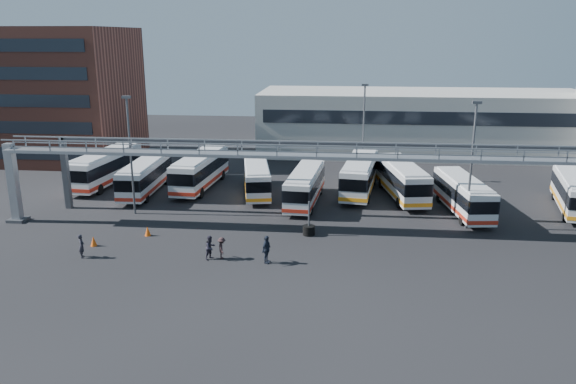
# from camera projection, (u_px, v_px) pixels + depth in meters

# --- Properties ---
(ground) EXTENTS (140.00, 140.00, 0.00)m
(ground) POSITION_uv_depth(u_px,v_px,m) (312.00, 255.00, 39.78)
(ground) COLOR black
(ground) RESTS_ON ground
(gantry) EXTENTS (51.40, 5.15, 7.10)m
(gantry) POSITION_uv_depth(u_px,v_px,m) (318.00, 161.00, 43.93)
(gantry) COLOR gray
(gantry) RESTS_ON ground
(apartment_building) EXTENTS (18.00, 15.00, 16.00)m
(apartment_building) POSITION_uv_depth(u_px,v_px,m) (55.00, 94.00, 69.73)
(apartment_building) COLOR brown
(apartment_building) RESTS_ON ground
(warehouse) EXTENTS (42.00, 14.00, 8.00)m
(warehouse) POSITION_uv_depth(u_px,v_px,m) (421.00, 122.00, 73.94)
(warehouse) COLOR #9E9E99
(warehouse) RESTS_ON ground
(light_pole_left) EXTENTS (0.70, 0.35, 10.21)m
(light_pole_left) POSITION_uv_depth(u_px,v_px,m) (130.00, 149.00, 47.49)
(light_pole_left) COLOR #4C4F54
(light_pole_left) RESTS_ON ground
(light_pole_mid) EXTENTS (0.70, 0.35, 10.21)m
(light_pole_mid) POSITION_uv_depth(u_px,v_px,m) (472.00, 159.00, 43.77)
(light_pole_mid) COLOR #4C4F54
(light_pole_mid) RESTS_ON ground
(light_pole_back) EXTENTS (0.70, 0.35, 10.21)m
(light_pole_back) POSITION_uv_depth(u_px,v_px,m) (364.00, 127.00, 58.93)
(light_pole_back) COLOR #4C4F54
(light_pole_back) RESTS_ON ground
(bus_0) EXTENTS (3.68, 11.71, 3.50)m
(bus_0) POSITION_uv_depth(u_px,v_px,m) (106.00, 167.00, 58.00)
(bus_0) COLOR silver
(bus_0) RESTS_ON ground
(bus_1) EXTENTS (2.82, 10.62, 3.20)m
(bus_1) POSITION_uv_depth(u_px,v_px,m) (145.00, 176.00, 54.97)
(bus_1) COLOR silver
(bus_1) RESTS_ON ground
(bus_2) EXTENTS (3.44, 11.55, 3.46)m
(bus_2) POSITION_uv_depth(u_px,v_px,m) (201.00, 169.00, 56.84)
(bus_2) COLOR silver
(bus_2) RESTS_ON ground
(bus_3) EXTENTS (4.17, 10.23, 3.03)m
(bus_3) POSITION_uv_depth(u_px,v_px,m) (257.00, 177.00, 54.77)
(bus_3) COLOR silver
(bus_3) RESTS_ON ground
(bus_4) EXTENTS (3.21, 10.43, 3.12)m
(bus_4) POSITION_uv_depth(u_px,v_px,m) (305.00, 185.00, 51.60)
(bus_4) COLOR silver
(bus_4) RESTS_ON ground
(bus_5) EXTENTS (4.02, 11.50, 3.42)m
(bus_5) POSITION_uv_depth(u_px,v_px,m) (360.00, 174.00, 54.97)
(bus_5) COLOR silver
(bus_5) RESTS_ON ground
(bus_6) EXTENTS (4.41, 11.29, 3.35)m
(bus_6) POSITION_uv_depth(u_px,v_px,m) (402.00, 179.00, 53.47)
(bus_6) COLOR silver
(bus_6) RESTS_ON ground
(bus_7) EXTENTS (3.70, 10.52, 3.13)m
(bus_7) POSITION_uv_depth(u_px,v_px,m) (463.00, 194.00, 48.75)
(bus_7) COLOR silver
(bus_7) RESTS_ON ground
(bus_9) EXTENTS (4.42, 10.64, 3.15)m
(bus_9) POSITION_uv_depth(u_px,v_px,m) (574.00, 192.00, 49.35)
(bus_9) COLOR silver
(bus_9) RESTS_ON ground
(pedestrian_a) EXTENTS (0.61, 0.73, 1.70)m
(pedestrian_a) POSITION_uv_depth(u_px,v_px,m) (81.00, 246.00, 39.10)
(pedestrian_a) COLOR black
(pedestrian_a) RESTS_ON ground
(pedestrian_b) EXTENTS (1.00, 1.04, 1.70)m
(pedestrian_b) POSITION_uv_depth(u_px,v_px,m) (210.00, 247.00, 38.81)
(pedestrian_b) COLOR #25212E
(pedestrian_b) RESTS_ON ground
(pedestrian_c) EXTENTS (0.83, 1.12, 1.55)m
(pedestrian_c) POSITION_uv_depth(u_px,v_px,m) (222.00, 248.00, 38.90)
(pedestrian_c) COLOR #2E1E20
(pedestrian_c) RESTS_ON ground
(pedestrian_d) EXTENTS (0.79, 1.24, 1.96)m
(pedestrian_d) POSITION_uv_depth(u_px,v_px,m) (266.00, 250.00, 38.08)
(pedestrian_d) COLOR #1A2130
(pedestrian_d) RESTS_ON ground
(cone_left) EXTENTS (0.54, 0.54, 0.75)m
(cone_left) POSITION_uv_depth(u_px,v_px,m) (94.00, 241.00, 41.35)
(cone_left) COLOR #E6530C
(cone_left) RESTS_ON ground
(cone_right) EXTENTS (0.50, 0.50, 0.75)m
(cone_right) POSITION_uv_depth(u_px,v_px,m) (148.00, 231.00, 43.47)
(cone_right) COLOR #E6530C
(cone_right) RESTS_ON ground
(tire_stack) EXTENTS (0.95, 0.95, 2.73)m
(tire_stack) POSITION_uv_depth(u_px,v_px,m) (309.00, 229.00, 43.62)
(tire_stack) COLOR black
(tire_stack) RESTS_ON ground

